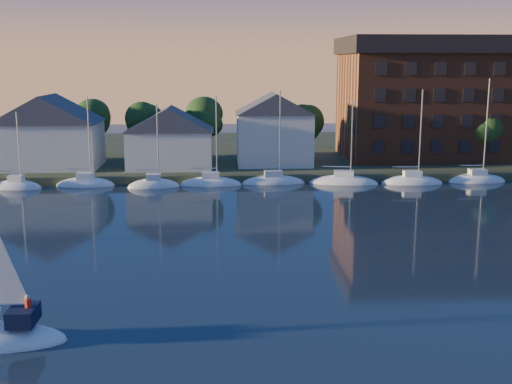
{
  "coord_description": "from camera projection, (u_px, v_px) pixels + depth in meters",
  "views": [
    {
      "loc": [
        0.65,
        -28.13,
        14.75
      ],
      "look_at": [
        3.46,
        22.0,
        4.61
      ],
      "focal_mm": 45.0,
      "sensor_mm": 36.0,
      "label": 1
    }
  ],
  "objects": [
    {
      "name": "clubhouse_west",
      "position": [
        49.0,
        131.0,
        84.8
      ],
      "size": [
        13.65,
        9.45,
        9.64
      ],
      "color": "white",
      "rests_on": "shoreline_land"
    },
    {
      "name": "clubhouse_east",
      "position": [
        274.0,
        128.0,
        87.41
      ],
      "size": [
        10.5,
        8.4,
        9.8
      ],
      "color": "white",
      "rests_on": "shoreline_land"
    },
    {
      "name": "condo_block",
      "position": [
        447.0,
        97.0,
        93.9
      ],
      "size": [
        31.0,
        17.0,
        17.4
      ],
      "color": "brown",
      "rests_on": "shoreline_land"
    },
    {
      "name": "ground",
      "position": [
        209.0,
        379.0,
        30.42
      ],
      "size": [
        260.0,
        260.0,
        0.0
      ],
      "primitive_type": "plane",
      "color": "black",
      "rests_on": "ground"
    },
    {
      "name": "tree_line",
      "position": [
        230.0,
        117.0,
        90.76
      ],
      "size": [
        93.4,
        5.4,
        8.9
      ],
      "color": "#352618",
      "rests_on": "shoreline_land"
    },
    {
      "name": "wooden_dock",
      "position": [
        216.0,
        181.0,
        81.31
      ],
      "size": [
        120.0,
        3.0,
        1.0
      ],
      "primitive_type": "cube",
      "color": "brown",
      "rests_on": "ground"
    },
    {
      "name": "moored_fleet",
      "position": [
        183.0,
        185.0,
        78.13
      ],
      "size": [
        79.5,
        2.4,
        12.05
      ],
      "color": "white",
      "rests_on": "ground"
    },
    {
      "name": "clubhouse_centre",
      "position": [
        170.0,
        137.0,
        84.86
      ],
      "size": [
        11.55,
        8.4,
        8.08
      ],
      "color": "white",
      "rests_on": "shoreline_land"
    },
    {
      "name": "shoreline_land",
      "position": [
        216.0,
        155.0,
        103.82
      ],
      "size": [
        160.0,
        50.0,
        2.0
      ],
      "primitive_type": "cube",
      "color": "#303A22",
      "rests_on": "ground"
    }
  ]
}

